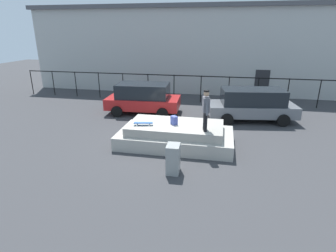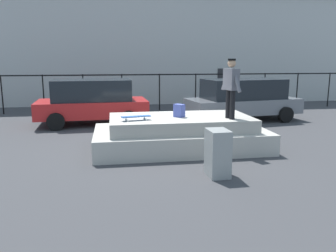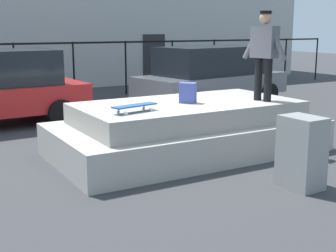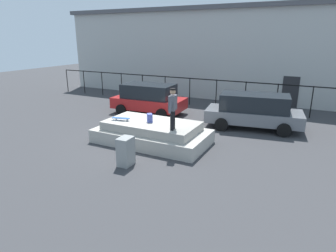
# 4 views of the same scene
# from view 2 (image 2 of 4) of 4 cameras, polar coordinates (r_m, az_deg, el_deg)

# --- Properties ---
(ground_plane) EXTENTS (60.00, 60.00, 0.00)m
(ground_plane) POSITION_cam_2_polar(r_m,az_deg,el_deg) (10.17, -1.06, -3.42)
(ground_plane) COLOR #38383A
(concrete_ledge) EXTENTS (4.86, 2.55, 0.94)m
(concrete_ledge) POSITION_cam_2_polar(r_m,az_deg,el_deg) (9.87, 2.06, -1.33)
(concrete_ledge) COLOR #ADA89E
(concrete_ledge) RESTS_ON ground_plane
(skateboarder) EXTENTS (0.33, 0.97, 1.62)m
(skateboarder) POSITION_cam_2_polar(r_m,az_deg,el_deg) (9.47, 10.42, 6.83)
(skateboarder) COLOR black
(skateboarder) RESTS_ON concrete_ledge
(skateboard) EXTENTS (0.81, 0.36, 0.12)m
(skateboard) POSITION_cam_2_polar(r_m,az_deg,el_deg) (9.16, -5.32, 1.54)
(skateboard) COLOR #264C8C
(skateboard) RESTS_ON concrete_ledge
(backpack) EXTENTS (0.34, 0.34, 0.36)m
(backpack) POSITION_cam_2_polar(r_m,az_deg,el_deg) (9.67, 1.87, 2.57)
(backpack) COLOR #3F4C99
(backpack) RESTS_ON concrete_ledge
(car_red_hatchback_near) EXTENTS (4.33, 2.42, 1.76)m
(car_red_hatchback_near) POSITION_cam_2_polar(r_m,az_deg,el_deg) (13.86, -12.46, 4.12)
(car_red_hatchback_near) COLOR #B21E1E
(car_red_hatchback_near) RESTS_ON ground_plane
(car_grey_hatchback_mid) EXTENTS (4.85, 2.64, 1.73)m
(car_grey_hatchback_mid) POSITION_cam_2_polar(r_m,az_deg,el_deg) (14.68, 12.32, 4.46)
(car_grey_hatchback_mid) COLOR slate
(car_grey_hatchback_mid) RESTS_ON ground_plane
(utility_box) EXTENTS (0.46, 0.62, 1.04)m
(utility_box) POSITION_cam_2_polar(r_m,az_deg,el_deg) (7.62, 8.26, -4.46)
(utility_box) COLOR gray
(utility_box) RESTS_ON ground_plane
(fence_row) EXTENTS (24.06, 0.06, 1.82)m
(fence_row) POSITION_cam_2_polar(r_m,az_deg,el_deg) (17.05, -4.52, 6.68)
(fence_row) COLOR black
(fence_row) RESTS_ON ground_plane
(warehouse_building) EXTENTS (26.14, 9.44, 6.49)m
(warehouse_building) POSITION_cam_2_polar(r_m,az_deg,el_deg) (23.82, -5.99, 12.73)
(warehouse_building) COLOR #B2B2AD
(warehouse_building) RESTS_ON ground_plane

